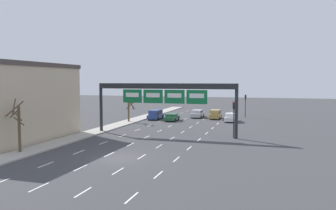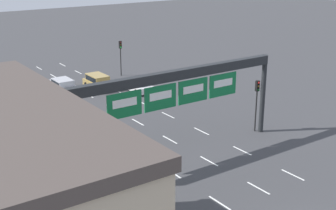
{
  "view_description": "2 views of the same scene",
  "coord_description": "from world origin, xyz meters",
  "px_view_note": "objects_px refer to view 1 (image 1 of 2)",
  "views": [
    {
      "loc": [
        12.61,
        -26.62,
        7.02
      ],
      "look_at": [
        1.41,
        10.04,
        4.12
      ],
      "focal_mm": 35.0,
      "sensor_mm": 36.0,
      "label": 1
    },
    {
      "loc": [
        -18.63,
        -12.87,
        14.57
      ],
      "look_at": [
        -0.46,
        13.23,
        4.12
      ],
      "focal_mm": 50.0,
      "sensor_mm": 36.0,
      "label": 2
    }
  ],
  "objects_px": {
    "traffic_light_mid_block": "(245,101)",
    "tree_bare_closest": "(130,108)",
    "suv_gold": "(215,114)",
    "tree_bare_second": "(18,125)",
    "car_silver": "(197,113)",
    "traffic_light_near_gantry": "(234,112)",
    "suv_blue": "(156,114)",
    "car_green": "(172,117)",
    "sign_gantry": "(164,92)",
    "car_white": "(231,117)"
  },
  "relations": [
    {
      "from": "traffic_light_near_gantry",
      "to": "tree_bare_second",
      "type": "distance_m",
      "value": 23.85
    },
    {
      "from": "suv_blue",
      "to": "traffic_light_near_gantry",
      "type": "distance_m",
      "value": 21.91
    },
    {
      "from": "car_green",
      "to": "traffic_light_mid_block",
      "type": "relative_size",
      "value": 0.94
    },
    {
      "from": "tree_bare_second",
      "to": "car_white",
      "type": "bearing_deg",
      "value": 61.01
    },
    {
      "from": "car_white",
      "to": "tree_bare_closest",
      "type": "bearing_deg",
      "value": -160.42
    },
    {
      "from": "traffic_light_mid_block",
      "to": "tree_bare_second",
      "type": "distance_m",
      "value": 41.95
    },
    {
      "from": "car_silver",
      "to": "car_green",
      "type": "distance_m",
      "value": 7.22
    },
    {
      "from": "traffic_light_near_gantry",
      "to": "tree_bare_second",
      "type": "bearing_deg",
      "value": -142.39
    },
    {
      "from": "suv_blue",
      "to": "suv_gold",
      "type": "height_order",
      "value": "suv_blue"
    },
    {
      "from": "suv_gold",
      "to": "tree_bare_second",
      "type": "height_order",
      "value": "tree_bare_second"
    },
    {
      "from": "traffic_light_mid_block",
      "to": "tree_bare_second",
      "type": "height_order",
      "value": "tree_bare_second"
    },
    {
      "from": "car_green",
      "to": "suv_blue",
      "type": "relative_size",
      "value": 0.9
    },
    {
      "from": "traffic_light_near_gantry",
      "to": "tree_bare_closest",
      "type": "distance_m",
      "value": 20.83
    },
    {
      "from": "car_silver",
      "to": "traffic_light_near_gantry",
      "type": "relative_size",
      "value": 1.05
    },
    {
      "from": "tree_bare_closest",
      "to": "car_white",
      "type": "bearing_deg",
      "value": 19.58
    },
    {
      "from": "traffic_light_near_gantry",
      "to": "tree_bare_closest",
      "type": "xyz_separation_m",
      "value": [
        -18.17,
        10.15,
        -0.72
      ]
    },
    {
      "from": "traffic_light_near_gantry",
      "to": "car_green",
      "type": "bearing_deg",
      "value": 130.42
    },
    {
      "from": "car_silver",
      "to": "car_white",
      "type": "bearing_deg",
      "value": -34.36
    },
    {
      "from": "car_green",
      "to": "car_white",
      "type": "bearing_deg",
      "value": 10.64
    },
    {
      "from": "traffic_light_mid_block",
      "to": "tree_bare_closest",
      "type": "bearing_deg",
      "value": -144.68
    },
    {
      "from": "car_green",
      "to": "tree_bare_second",
      "type": "relative_size",
      "value": 0.79
    },
    {
      "from": "car_green",
      "to": "traffic_light_mid_block",
      "type": "bearing_deg",
      "value": 37.0
    },
    {
      "from": "car_silver",
      "to": "car_green",
      "type": "relative_size",
      "value": 1.15
    },
    {
      "from": "traffic_light_near_gantry",
      "to": "traffic_light_mid_block",
      "type": "xyz_separation_m",
      "value": [
        -0.11,
        22.95,
        -0.09
      ]
    },
    {
      "from": "sign_gantry",
      "to": "traffic_light_near_gantry",
      "type": "relative_size",
      "value": 4.16
    },
    {
      "from": "suv_blue",
      "to": "car_white",
      "type": "relative_size",
      "value": 1.06
    },
    {
      "from": "suv_gold",
      "to": "tree_bare_closest",
      "type": "bearing_deg",
      "value": -145.03
    },
    {
      "from": "car_silver",
      "to": "suv_gold",
      "type": "distance_m",
      "value": 3.84
    },
    {
      "from": "suv_blue",
      "to": "traffic_light_near_gantry",
      "type": "bearing_deg",
      "value": -45.04
    },
    {
      "from": "sign_gantry",
      "to": "car_green",
      "type": "bearing_deg",
      "value": 102.6
    },
    {
      "from": "tree_bare_closest",
      "to": "tree_bare_second",
      "type": "bearing_deg",
      "value": -91.68
    },
    {
      "from": "suv_blue",
      "to": "suv_gold",
      "type": "bearing_deg",
      "value": 20.47
    },
    {
      "from": "car_white",
      "to": "traffic_light_mid_block",
      "type": "relative_size",
      "value": 0.98
    },
    {
      "from": "suv_blue",
      "to": "tree_bare_closest",
      "type": "distance_m",
      "value": 6.15
    },
    {
      "from": "traffic_light_mid_block",
      "to": "tree_bare_closest",
      "type": "relative_size",
      "value": 0.88
    },
    {
      "from": "suv_gold",
      "to": "car_silver",
      "type": "bearing_deg",
      "value": 160.44
    },
    {
      "from": "car_green",
      "to": "suv_blue",
      "type": "xyz_separation_m",
      "value": [
        -3.45,
        1.39,
        0.25
      ]
    },
    {
      "from": "car_green",
      "to": "car_white",
      "type": "relative_size",
      "value": 0.96
    },
    {
      "from": "car_silver",
      "to": "tree_bare_closest",
      "type": "relative_size",
      "value": 0.95
    },
    {
      "from": "car_silver",
      "to": "traffic_light_near_gantry",
      "type": "height_order",
      "value": "traffic_light_near_gantry"
    },
    {
      "from": "tree_bare_second",
      "to": "tree_bare_closest",
      "type": "bearing_deg",
      "value": 88.32
    },
    {
      "from": "sign_gantry",
      "to": "car_white",
      "type": "distance_m",
      "value": 18.23
    },
    {
      "from": "traffic_light_near_gantry",
      "to": "suv_blue",
      "type": "bearing_deg",
      "value": 134.96
    },
    {
      "from": "tree_bare_closest",
      "to": "tree_bare_second",
      "type": "relative_size",
      "value": 0.95
    },
    {
      "from": "car_silver",
      "to": "car_white",
      "type": "height_order",
      "value": "car_white"
    },
    {
      "from": "car_green",
      "to": "suv_blue",
      "type": "height_order",
      "value": "suv_blue"
    },
    {
      "from": "car_silver",
      "to": "traffic_light_near_gantry",
      "type": "distance_m",
      "value": 22.46
    },
    {
      "from": "suv_gold",
      "to": "traffic_light_mid_block",
      "type": "distance_m",
      "value": 6.65
    },
    {
      "from": "suv_blue",
      "to": "car_white",
      "type": "distance_m",
      "value": 13.38
    },
    {
      "from": "car_green",
      "to": "traffic_light_mid_block",
      "type": "distance_m",
      "value": 15.02
    }
  ]
}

